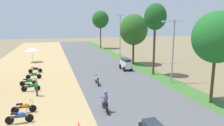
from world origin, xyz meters
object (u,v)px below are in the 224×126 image
(parked_motorbike_fourth, at_px, (29,81))
(motorbike_foreground_rider, at_px, (105,102))
(streetlamp_mid, at_px, (120,33))
(vendor_umbrella, at_px, (32,49))
(utility_pole_near, at_px, (154,33))
(motorbike_ahead_second, at_px, (97,80))
(median_tree_fourth, at_px, (100,19))
(parked_motorbike_second, at_px, (24,107))
(median_tree_third, at_px, (134,30))
(car_van_white, at_px, (126,63))
(parked_motorbike_nearest, at_px, (20,116))
(median_tree_nearest, at_px, (217,37))
(median_tree_second, at_px, (155,17))
(pedestrian_on_shoulder, at_px, (37,87))
(streetlamp_near, at_px, (173,47))
(parked_motorbike_sixth, at_px, (35,69))
(parked_motorbike_third, at_px, (31,86))
(parked_motorbike_fifth, at_px, (34,75))

(parked_motorbike_fourth, distance_m, motorbike_foreground_rider, 10.77)
(streetlamp_mid, bearing_deg, vendor_umbrella, -176.92)
(utility_pole_near, xyz_separation_m, motorbike_ahead_second, (-11.94, -9.96, -4.49))
(median_tree_fourth, relative_size, motorbike_foreground_rider, 5.53)
(parked_motorbike_second, bearing_deg, median_tree_third, 46.21)
(median_tree_fourth, xyz_separation_m, car_van_white, (-2.68, -27.17, -6.66))
(parked_motorbike_nearest, distance_m, median_tree_nearest, 15.83)
(median_tree_second, bearing_deg, pedestrian_on_shoulder, -162.41)
(pedestrian_on_shoulder, xyz_separation_m, streetlamp_near, (14.47, 0.57, 3.18))
(parked_motorbike_sixth, xyz_separation_m, motorbike_foreground_rider, (5.97, -14.83, 0.30))
(median_tree_third, height_order, median_tree_fourth, median_tree_fourth)
(parked_motorbike_fourth, bearing_deg, median_tree_nearest, -31.93)
(parked_motorbike_nearest, relative_size, streetlamp_near, 0.26)
(parked_motorbike_sixth, bearing_deg, motorbike_ahead_second, -48.44)
(parked_motorbike_sixth, xyz_separation_m, motorbike_ahead_second, (6.85, -7.73, 0.02))
(parked_motorbike_third, relative_size, car_van_white, 0.75)
(median_tree_nearest, bearing_deg, median_tree_third, 89.38)
(parked_motorbike_third, xyz_separation_m, parked_motorbike_fifth, (-0.09, 4.84, 0.00))
(parked_motorbike_third, xyz_separation_m, parked_motorbike_sixth, (-0.11, 8.08, 0.00))
(pedestrian_on_shoulder, xyz_separation_m, streetlamp_mid, (14.47, 19.18, 3.87))
(parked_motorbike_second, relative_size, median_tree_third, 0.22)
(parked_motorbike_third, distance_m, median_tree_nearest, 17.40)
(vendor_umbrella, xyz_separation_m, median_tree_third, (16.21, -6.19, 3.36))
(parked_motorbike_third, bearing_deg, median_tree_second, 10.94)
(median_tree_third, xyz_separation_m, streetlamp_mid, (0.05, 7.07, -0.84))
(parked_motorbike_fifth, xyz_separation_m, median_tree_nearest, (14.96, -12.35, 5.02))
(parked_motorbike_third, height_order, streetlamp_near, streetlamp_near)
(motorbike_foreground_rider, bearing_deg, parked_motorbike_fifth, 117.16)
(parked_motorbike_nearest, bearing_deg, parked_motorbike_fourth, 91.76)
(median_tree_nearest, distance_m, motorbike_ahead_second, 12.36)
(parked_motorbike_second, distance_m, streetlamp_mid, 27.73)
(vendor_umbrella, xyz_separation_m, median_tree_second, (16.00, -13.80, 5.10))
(pedestrian_on_shoulder, relative_size, median_tree_second, 0.18)
(parked_motorbike_fourth, height_order, streetlamp_mid, streetlamp_mid)
(median_tree_third, bearing_deg, parked_motorbike_fourth, -151.32)
(streetlamp_mid, distance_m, utility_pole_near, 8.06)
(pedestrian_on_shoulder, xyz_separation_m, median_tree_second, (14.21, 4.50, 6.45))
(vendor_umbrella, bearing_deg, parked_motorbike_second, -87.13)
(median_tree_second, height_order, streetlamp_mid, median_tree_second)
(parked_motorbike_fifth, distance_m, streetlamp_near, 16.70)
(parked_motorbike_fifth, distance_m, median_tree_third, 16.96)
(median_tree_nearest, xyz_separation_m, median_tree_fourth, (0.03, 40.95, 2.11))
(parked_motorbike_fourth, bearing_deg, parked_motorbike_second, -87.18)
(median_tree_nearest, height_order, median_tree_fourth, median_tree_fourth)
(utility_pole_near, distance_m, motorbike_ahead_second, 16.18)
(parked_motorbike_third, distance_m, utility_pole_near, 21.81)
(parked_motorbike_sixth, bearing_deg, vendor_umbrella, 96.85)
(parked_motorbike_third, distance_m, parked_motorbike_fourth, 2.05)
(vendor_umbrella, distance_m, median_tree_nearest, 29.18)
(streetlamp_near, bearing_deg, parked_motorbike_fourth, 168.79)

